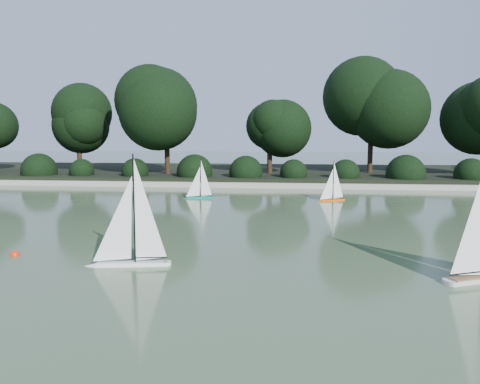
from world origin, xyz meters
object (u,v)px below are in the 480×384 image
Objects in this scene: sailboat_white_a at (125,247)px; sailboat_orange at (330,194)px; sailboat_teal at (197,192)px; race_buoy at (15,255)px.

sailboat_orange is at bearing 62.63° from sailboat_white_a.
sailboat_teal is (-0.28, 6.97, -0.08)m from sailboat_white_a.
sailboat_orange is 7.97× the size of race_buoy.
sailboat_teal reaches higher than race_buoy.
sailboat_white_a is 1.43× the size of sailboat_orange.
sailboat_teal is (-3.82, 0.14, 0.00)m from sailboat_orange.
sailboat_orange is 3.82m from sailboat_teal.
race_buoy is (-1.92, 0.37, -0.27)m from sailboat_white_a.
sailboat_white_a is at bearing -117.37° from sailboat_orange.
sailboat_white_a reaches higher than sailboat_orange.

